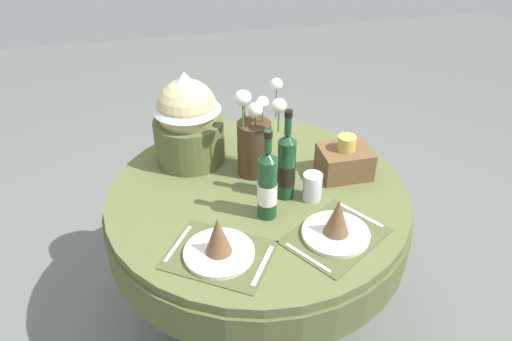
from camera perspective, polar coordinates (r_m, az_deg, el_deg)
name	(u,v)px	position (r m, az deg, el deg)	size (l,w,h in m)	color
ground	(257,313)	(2.48, 0.16, -15.98)	(8.00, 8.00, 0.00)	slate
dining_table	(258,218)	(2.06, 0.19, -5.47)	(1.21, 1.21, 0.73)	#5B6638
place_setting_left	(219,245)	(1.67, -4.30, -8.50)	(0.43, 0.40, 0.16)	#4E562F
place_setting_right	(337,226)	(1.76, 9.21, -6.30)	(0.43, 0.40, 0.16)	#4E562F
flower_vase	(255,139)	(2.00, -0.12, 3.57)	(0.20, 0.18, 0.40)	#47331E
wine_bottle_left	(268,185)	(1.78, 1.41, -1.63)	(0.07, 0.07, 0.36)	#194223
wine_bottle_centre	(286,166)	(1.87, 3.51, 0.53)	(0.07, 0.07, 0.37)	#194223
tumbler_mid	(312,187)	(1.92, 6.46, -1.85)	(0.07, 0.07, 0.11)	silver
gift_tub_back_left	(188,116)	(2.09, -7.84, 6.23)	(0.30, 0.30, 0.40)	#566033
woven_basket_side_right	(345,160)	(2.07, 10.11, 1.15)	(0.20, 0.16, 0.18)	brown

